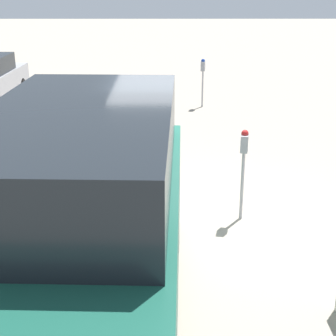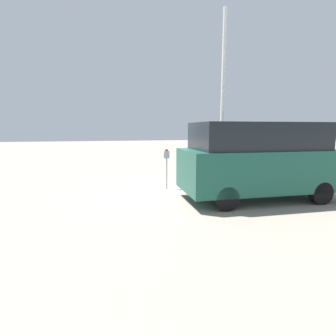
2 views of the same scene
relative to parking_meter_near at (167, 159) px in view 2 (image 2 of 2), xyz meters
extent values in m
plane|color=gray|center=(0.29, -0.62, -1.07)|extent=(80.00, 80.00, 0.00)
cylinder|color=#9E9EA3|center=(0.00, 0.00, -0.51)|extent=(0.05, 0.05, 1.11)
cube|color=gray|center=(0.00, 0.00, 0.17)|extent=(0.22, 0.15, 0.26)
sphere|color=maroon|center=(0.00, 0.00, 0.33)|extent=(0.11, 0.11, 0.11)
cube|color=beige|center=(2.58, 0.98, -0.79)|extent=(0.44, 0.44, 0.55)
cylinder|color=silver|center=(2.58, 0.98, 2.62)|extent=(0.15, 0.15, 6.28)
cube|color=#195142|center=(2.41, -2.06, -0.13)|extent=(4.78, 2.20, 1.21)
cube|color=black|center=(2.30, -2.05, 0.88)|extent=(3.83, 2.00, 0.80)
cube|color=orange|center=(4.74, -1.47, -0.59)|extent=(0.08, 0.12, 0.20)
cylinder|color=black|center=(3.91, -1.20, -0.74)|extent=(0.67, 0.27, 0.66)
cylinder|color=black|center=(3.85, -3.00, -0.74)|extent=(0.67, 0.27, 0.66)
cylinder|color=black|center=(0.98, -1.11, -0.74)|extent=(0.67, 0.27, 0.66)
cylinder|color=black|center=(0.92, -2.91, -0.74)|extent=(0.67, 0.27, 0.66)
camera|label=1|loc=(7.29, -1.16, 2.52)|focal=55.00mm
camera|label=2|loc=(-2.21, -9.08, 1.09)|focal=28.00mm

